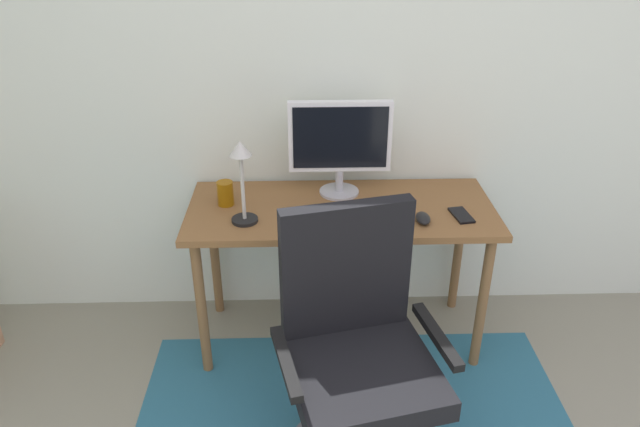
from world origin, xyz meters
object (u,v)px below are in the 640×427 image
office_chair (357,373)px  coffee_cup (225,193)px  desk (341,223)px  desk_lamp (241,170)px  monitor (340,141)px  keyboard (349,218)px  computer_mouse (423,218)px  cell_phone (461,215)px

office_chair → coffee_cup: bearing=112.0°
desk → office_chair: size_ratio=1.34×
desk_lamp → office_chair: 0.90m
monitor → keyboard: (0.03, -0.26, -0.24)m
keyboard → desk_lamp: (-0.44, -0.00, 0.22)m
computer_mouse → coffee_cup: coffee_cup is taller
keyboard → desk_lamp: bearing=-179.8°
office_chair → monitor: bearing=78.2°
monitor → coffee_cup: monitor is taller
keyboard → cell_phone: size_ratio=3.07×
desk → desk_lamp: (-0.41, -0.12, 0.31)m
desk → cell_phone: (0.50, -0.10, 0.09)m
monitor → keyboard: monitor is taller
desk → cell_phone: cell_phone is taller
keyboard → coffee_cup: bearing=163.4°
desk → keyboard: keyboard is taller
coffee_cup → office_chair: 0.98m
desk → office_chair: (0.02, -0.71, -0.22)m
desk_lamp → monitor: bearing=32.5°
keyboard → coffee_cup: (-0.53, 0.16, 0.05)m
desk_lamp → office_chair: bearing=-54.0°
monitor → cell_phone: bearing=-25.8°
keyboard → computer_mouse: 0.31m
office_chair → desk_lamp: bearing=113.1°
computer_mouse → desk_lamp: 0.77m
desk → coffee_cup: 0.52m
desk_lamp → office_chair: (0.43, -0.59, -0.54)m
desk → desk_lamp: size_ratio=3.76×
keyboard → coffee_cup: 0.56m
monitor → coffee_cup: (-0.50, -0.10, -0.20)m
computer_mouse → monitor: bearing=139.0°
desk → keyboard: (0.03, -0.12, 0.09)m
monitor → computer_mouse: 0.50m
keyboard → cell_phone: keyboard is taller
desk_lamp → office_chair: desk_lamp is taller
desk_lamp → coffee_cup: bearing=120.7°
computer_mouse → office_chair: (-0.31, -0.56, -0.32)m
desk → desk_lamp: 0.53m
desk → coffee_cup: (-0.51, 0.04, 0.14)m
monitor → office_chair: 1.02m
cell_phone → coffee_cup: bearing=162.4°
office_chair → keyboard: bearing=76.3°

